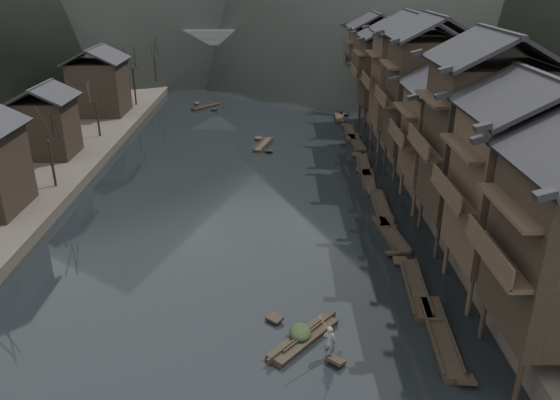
{
  "coord_description": "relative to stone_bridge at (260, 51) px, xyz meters",
  "views": [
    {
      "loc": [
        2.96,
        -30.38,
        18.85
      ],
      "look_at": [
        3.19,
        8.15,
        2.5
      ],
      "focal_mm": 35.0,
      "sensor_mm": 36.0,
      "label": 1
    }
  ],
  "objects": [
    {
      "name": "water",
      "position": [
        0.0,
        -72.0,
        -5.11
      ],
      "size": [
        300.0,
        300.0,
        0.0
      ],
      "primitive_type": "plane",
      "color": "black",
      "rests_on": "ground"
    },
    {
      "name": "right_bank",
      "position": [
        35.0,
        -32.0,
        -4.21
      ],
      "size": [
        40.0,
        200.0,
        1.8
      ],
      "primitive_type": "cube",
      "color": "#2D2823",
      "rests_on": "ground"
    },
    {
      "name": "stilt_houses",
      "position": [
        17.28,
        -52.95,
        3.69
      ],
      "size": [
        9.0,
        67.6,
        15.5
      ],
      "color": "black",
      "rests_on": "ground"
    },
    {
      "name": "left_houses",
      "position": [
        -20.5,
        -51.88,
        0.55
      ],
      "size": [
        8.1,
        53.2,
        8.73
      ],
      "color": "black",
      "rests_on": "left_bank"
    },
    {
      "name": "bare_trees",
      "position": [
        -17.0,
        -47.98,
        1.18
      ],
      "size": [
        3.66,
        74.94,
        7.31
      ],
      "color": "black",
      "rests_on": "left_bank"
    },
    {
      "name": "moored_sampans",
      "position": [
        11.83,
        -49.27,
        -4.91
      ],
      "size": [
        2.48,
        66.12,
        0.47
      ],
      "color": "black",
      "rests_on": "water"
    },
    {
      "name": "midriver_boats",
      "position": [
        0.29,
        -18.3,
        -4.91
      ],
      "size": [
        18.11,
        48.63,
        0.45
      ],
      "color": "black",
      "rests_on": "water"
    },
    {
      "name": "stone_bridge",
      "position": [
        0.0,
        0.0,
        0.0
      ],
      "size": [
        40.0,
        6.0,
        9.0
      ],
      "color": "#4C4C4F",
      "rests_on": "ground"
    },
    {
      "name": "hero_sampan",
      "position": [
        4.39,
        -77.85,
        -4.91
      ],
      "size": [
        4.31,
        4.81,
        0.44
      ],
      "color": "black",
      "rests_on": "water"
    },
    {
      "name": "cargo_heap",
      "position": [
        4.22,
        -77.66,
        -4.3
      ],
      "size": [
        1.22,
        1.59,
        0.73
      ],
      "primitive_type": "ellipsoid",
      "color": "black",
      "rests_on": "hero_sampan"
    },
    {
      "name": "boatman",
      "position": [
        5.65,
        -79.32,
        -3.75
      ],
      "size": [
        0.76,
        0.6,
        1.83
      ],
      "primitive_type": "imported",
      "rotation": [
        0.0,
        0.0,
        2.87
      ],
      "color": "#59595C",
      "rests_on": "hero_sampan"
    },
    {
      "name": "bamboo_pole",
      "position": [
        5.85,
        -79.32,
        -0.84
      ],
      "size": [
        1.71,
        1.94,
        4.0
      ],
      "primitive_type": "cylinder",
      "rotation": [
        0.56,
        0.0,
        -0.72
      ],
      "color": "#8C7A51",
      "rests_on": "boatman"
    }
  ]
}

